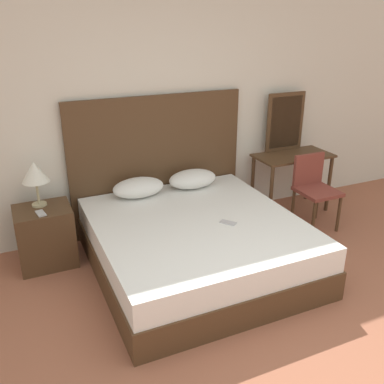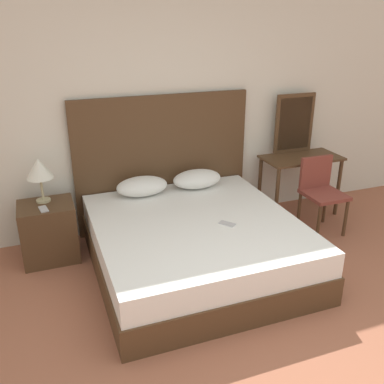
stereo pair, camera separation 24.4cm
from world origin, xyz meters
name	(u,v)px [view 1 (the left image)]	position (x,y,z in m)	size (l,w,h in m)	color
wall_back	(160,108)	(0.00, 2.70, 1.35)	(10.00, 0.06, 2.70)	silver
bed	(196,244)	(-0.07, 1.61, 0.25)	(1.87, 1.98, 0.50)	#4C331E
headboard	(158,163)	(-0.07, 2.63, 0.75)	(1.96, 0.05, 1.50)	#4C331E
pillow_left	(138,188)	(-0.38, 2.38, 0.60)	(0.54, 0.34, 0.20)	white
pillow_right	(193,179)	(0.24, 2.38, 0.60)	(0.54, 0.34, 0.20)	white
phone_on_bed	(228,223)	(0.18, 1.44, 0.51)	(0.15, 0.16, 0.01)	#B7B7BC
nightstand	(46,236)	(-1.36, 2.29, 0.29)	(0.52, 0.45, 0.58)	#4C331E
table_lamp	(35,173)	(-1.37, 2.38, 0.91)	(0.26, 0.26, 0.44)	tan
phone_on_nightstand	(41,213)	(-1.38, 2.17, 0.59)	(0.09, 0.16, 0.01)	#B7B7BC
vanity_desk	(292,165)	(1.55, 2.33, 0.59)	(0.93, 0.48, 0.73)	#4C331E
vanity_mirror	(285,122)	(1.55, 2.55, 1.08)	(0.51, 0.03, 0.70)	#4C331E
chair	(314,186)	(1.52, 1.89, 0.49)	(0.41, 0.43, 0.83)	brown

